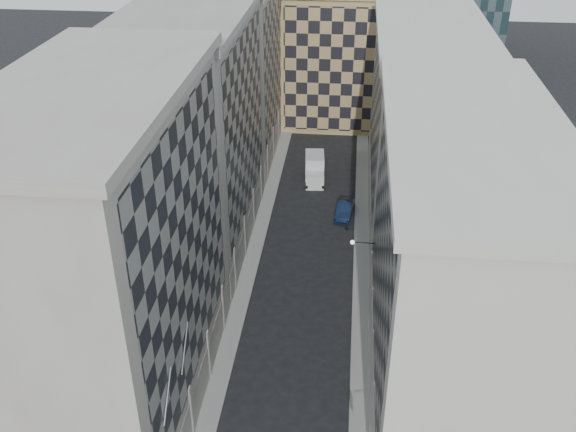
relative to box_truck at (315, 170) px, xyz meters
The scene contains 12 objects.
sidewalk_west 18.02m from the box_truck, 105.54° to the right, with size 1.50×100.00×0.15m, color gray.
sidewalk_east 18.27m from the box_truck, 71.83° to the right, with size 1.50×100.00×0.15m, color gray.
bldg_left_a 39.23m from the box_truck, 106.05° to the right, with size 10.80×22.80×23.70m.
bldg_left_b 20.37m from the box_truck, 126.11° to the right, with size 10.80×22.80×22.70m.
bldg_left_c 16.10m from the box_truck, 143.67° to the left, with size 10.80×22.80×21.70m.
bldg_right_a 35.42m from the box_truck, 70.71° to the right, with size 10.80×26.80×20.70m.
bldg_right_b 15.17m from the box_truck, 25.15° to the right, with size 10.80×28.80×19.70m.
tan_block 22.27m from the box_truck, 83.25° to the left, with size 16.80×14.80×18.80m.
flagpoles_left 42.22m from the box_truck, 97.53° to the right, with size 0.10×6.33×2.33m.
bracket_lamp 24.31m from the box_truck, 78.34° to the right, with size 1.98×0.36×0.36m.
box_truck is the anchor object (origin of this frame).
dark_car 9.12m from the box_truck, 65.27° to the right, with size 1.64×4.71×1.55m, color #0E1C36.
Camera 1 is at (3.53, -21.09, 34.89)m, focal length 40.00 mm.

